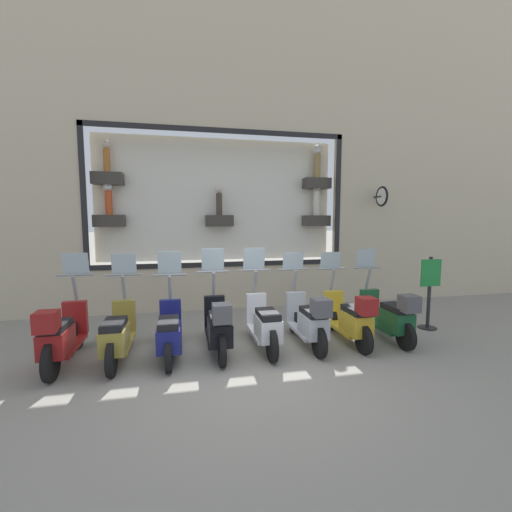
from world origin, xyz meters
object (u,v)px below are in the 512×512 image
(scooter_yellow_1, at_px, (350,318))
(shop_sign_post, at_px, (430,291))
(scooter_olive_6, at_px, (118,334))
(scooter_green_0, at_px, (389,316))
(scooter_red_7, at_px, (62,335))
(scooter_black_4, at_px, (218,326))
(scooter_silver_2, at_px, (308,320))
(scooter_white_3, at_px, (264,324))
(scooter_navy_5, at_px, (169,332))

(scooter_yellow_1, xyz_separation_m, shop_sign_post, (0.45, -1.99, 0.32))
(scooter_olive_6, height_order, shop_sign_post, scooter_olive_6)
(scooter_green_0, bearing_deg, scooter_red_7, 89.87)
(scooter_yellow_1, height_order, shop_sign_post, scooter_yellow_1)
(scooter_black_4, bearing_deg, scooter_silver_2, -90.12)
(scooter_olive_6, bearing_deg, scooter_white_3, -89.92)
(scooter_green_0, relative_size, scooter_navy_5, 1.00)
(scooter_black_4, bearing_deg, scooter_yellow_1, -90.19)
(scooter_white_3, distance_m, scooter_navy_5, 1.58)
(scooter_silver_2, relative_size, shop_sign_post, 1.21)
(scooter_black_4, bearing_deg, scooter_green_0, -90.13)
(scooter_yellow_1, relative_size, scooter_black_4, 1.00)
(scooter_green_0, xyz_separation_m, scooter_black_4, (0.01, 3.16, 0.01))
(scooter_yellow_1, xyz_separation_m, scooter_olive_6, (0.07, 3.94, -0.03))
(scooter_yellow_1, xyz_separation_m, scooter_silver_2, (0.00, 0.79, 0.01))
(scooter_silver_2, bearing_deg, scooter_navy_5, 88.61)
(scooter_silver_2, distance_m, scooter_olive_6, 3.16)
(scooter_green_0, distance_m, shop_sign_post, 1.32)
(scooter_olive_6, bearing_deg, scooter_green_0, -90.79)
(scooter_navy_5, bearing_deg, scooter_green_0, -90.89)
(scooter_yellow_1, bearing_deg, scooter_red_7, 89.84)
(scooter_silver_2, distance_m, scooter_white_3, 0.79)
(scooter_navy_5, height_order, scooter_red_7, scooter_red_7)
(scooter_silver_2, xyz_separation_m, scooter_red_7, (0.01, 3.94, 0.01))
(scooter_red_7, relative_size, shop_sign_post, 1.22)
(scooter_green_0, bearing_deg, scooter_yellow_1, 90.03)
(scooter_black_4, bearing_deg, scooter_navy_5, 86.08)
(scooter_green_0, bearing_deg, scooter_olive_6, 89.21)
(scooter_silver_2, distance_m, scooter_black_4, 1.58)
(scooter_black_4, bearing_deg, scooter_white_3, -85.55)
(shop_sign_post, bearing_deg, scooter_white_3, 96.06)
(scooter_green_0, distance_m, scooter_silver_2, 1.58)
(scooter_green_0, relative_size, scooter_silver_2, 1.00)
(scooter_silver_2, relative_size, scooter_white_3, 1.00)
(scooter_white_3, bearing_deg, scooter_black_4, 94.45)
(scooter_green_0, bearing_deg, scooter_navy_5, 89.11)
(scooter_yellow_1, distance_m, scooter_black_4, 2.37)
(scooter_yellow_1, bearing_deg, shop_sign_post, -77.31)
(scooter_white_3, xyz_separation_m, scooter_navy_5, (-0.01, 1.58, -0.03))
(scooter_navy_5, relative_size, scooter_olive_6, 0.99)
(scooter_green_0, xyz_separation_m, scooter_yellow_1, (-0.00, 0.79, -0.00))
(scooter_white_3, height_order, scooter_navy_5, scooter_white_3)
(scooter_green_0, bearing_deg, shop_sign_post, -69.54)
(scooter_navy_5, bearing_deg, scooter_silver_2, -91.39)
(shop_sign_post, bearing_deg, scooter_red_7, 93.70)
(scooter_green_0, distance_m, scooter_olive_6, 4.73)
(scooter_silver_2, xyz_separation_m, scooter_olive_6, (0.06, 3.16, -0.04))
(shop_sign_post, bearing_deg, scooter_yellow_1, 102.69)
(scooter_navy_5, height_order, shop_sign_post, scooter_navy_5)
(scooter_navy_5, xyz_separation_m, scooter_olive_6, (0.00, 0.79, 0.02))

